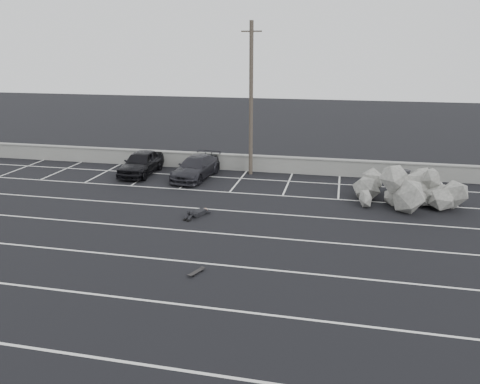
% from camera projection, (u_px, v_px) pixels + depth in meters
% --- Properties ---
extents(ground, '(120.00, 120.00, 0.00)m').
position_uv_depth(ground, '(150.00, 258.00, 18.07)').
color(ground, black).
rests_on(ground, ground).
extents(seawall, '(50.00, 0.45, 1.06)m').
position_uv_depth(seawall, '(233.00, 162.00, 30.97)').
color(seawall, gray).
rests_on(seawall, ground).
extents(stall_lines, '(36.00, 20.05, 0.01)m').
position_uv_depth(stall_lines, '(185.00, 219.00, 22.20)').
color(stall_lines, silver).
rests_on(stall_lines, ground).
extents(car_left, '(1.84, 4.44, 1.51)m').
position_uv_depth(car_left, '(141.00, 163.00, 29.83)').
color(car_left, black).
rests_on(car_left, ground).
extents(car_right, '(2.38, 4.80, 1.34)m').
position_uv_depth(car_right, '(196.00, 167.00, 28.98)').
color(car_right, black).
rests_on(car_right, ground).
extents(utility_pole, '(1.24, 0.25, 9.33)m').
position_uv_depth(utility_pole, '(251.00, 100.00, 28.71)').
color(utility_pole, '#4C4238').
rests_on(utility_pole, ground).
extents(trash_bin, '(0.72, 0.72, 0.89)m').
position_uv_depth(trash_bin, '(405.00, 177.00, 27.59)').
color(trash_bin, '#252527').
rests_on(trash_bin, ground).
extents(riprap_pile, '(5.73, 4.78, 1.53)m').
position_uv_depth(riprap_pile, '(414.00, 193.00, 24.15)').
color(riprap_pile, gray).
rests_on(riprap_pile, ground).
extents(person, '(2.24, 2.67, 0.42)m').
position_uv_depth(person, '(200.00, 210.00, 22.70)').
color(person, black).
rests_on(person, ground).
extents(skateboard, '(0.42, 0.69, 0.08)m').
position_uv_depth(skateboard, '(196.00, 272.00, 16.81)').
color(skateboard, black).
rests_on(skateboard, ground).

